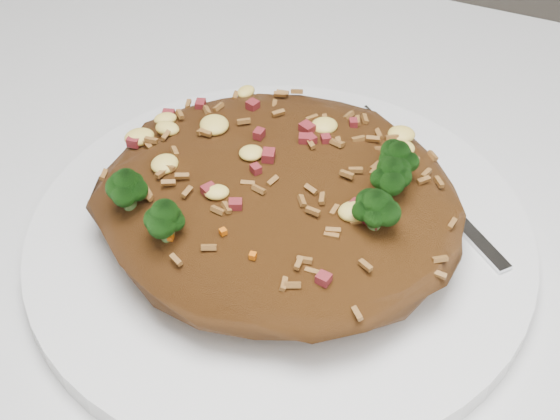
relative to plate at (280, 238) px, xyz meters
The scene contains 3 objects.
plate is the anchor object (origin of this frame).
fried_rice 0.04m from the plate, 51.36° to the right, with size 0.21×0.19×0.07m.
fork 0.10m from the plate, 43.87° to the left, with size 0.13×0.12×0.00m.
Camera 1 is at (0.14, -0.21, 1.08)m, focal length 50.00 mm.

